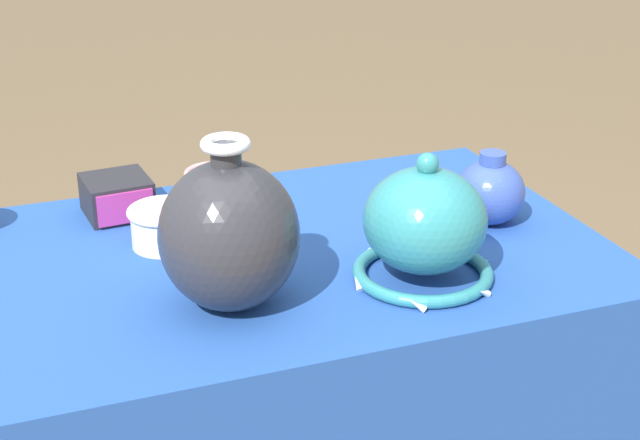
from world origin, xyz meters
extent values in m
cylinder|color=olive|center=(0.53, 0.31, 0.35)|extent=(0.04, 0.04, 0.70)
cube|color=olive|center=(0.00, 0.00, 0.71)|extent=(1.16, 0.72, 0.03)
cube|color=#234C9E|center=(0.00, 0.00, 0.73)|extent=(1.18, 0.74, 0.01)
ellipsoid|color=#2D2D33|center=(-0.11, -0.17, 0.85)|extent=(0.22, 0.22, 0.24)
cylinder|color=#2D2D33|center=(-0.11, -0.17, 0.98)|extent=(0.05, 0.05, 0.04)
torus|color=white|center=(-0.11, -0.17, 1.00)|extent=(0.07, 0.07, 0.02)
torus|color=teal|center=(0.21, -0.19, 0.74)|extent=(0.23, 0.23, 0.02)
ellipsoid|color=teal|center=(0.21, -0.19, 0.84)|extent=(0.20, 0.20, 0.17)
sphere|color=teal|center=(0.21, -0.19, 0.93)|extent=(0.04, 0.04, 0.04)
cone|color=white|center=(0.33, -0.19, 0.74)|extent=(0.01, 0.03, 0.02)
cone|color=white|center=(0.27, -0.09, 0.74)|extent=(0.03, 0.03, 0.02)
cone|color=white|center=(0.15, -0.09, 0.74)|extent=(0.03, 0.03, 0.02)
cone|color=white|center=(0.10, -0.19, 0.74)|extent=(0.01, 0.03, 0.02)
cone|color=white|center=(0.15, -0.29, 0.74)|extent=(0.03, 0.03, 0.02)
cone|color=white|center=(0.27, -0.29, 0.74)|extent=(0.03, 0.03, 0.02)
cube|color=#232328|center=(-0.21, 0.26, 0.77)|extent=(0.13, 0.13, 0.07)
cube|color=#B23384|center=(-0.21, 0.20, 0.77)|extent=(0.10, 0.01, 0.06)
cylinder|color=white|center=(-0.16, 0.09, 0.77)|extent=(0.12, 0.12, 0.07)
torus|color=white|center=(-0.16, 0.09, 0.80)|extent=(0.13, 0.13, 0.01)
ellipsoid|color=#3851A8|center=(0.43, -0.02, 0.79)|extent=(0.13, 0.13, 0.12)
cylinder|color=#3851A8|center=(0.43, -0.02, 0.86)|extent=(0.05, 0.05, 0.02)
cylinder|color=#D19399|center=(-0.02, 0.26, 0.76)|extent=(0.10, 0.10, 0.06)
torus|color=#D19399|center=(-0.02, 0.26, 0.79)|extent=(0.12, 0.12, 0.01)
camera|label=1|loc=(-0.45, -1.48, 1.46)|focal=55.00mm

